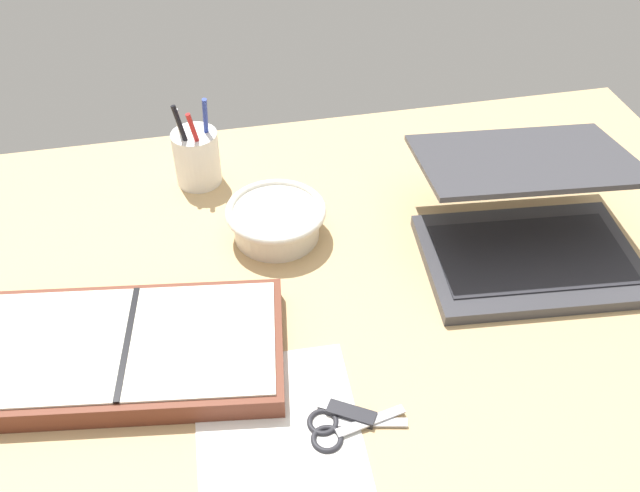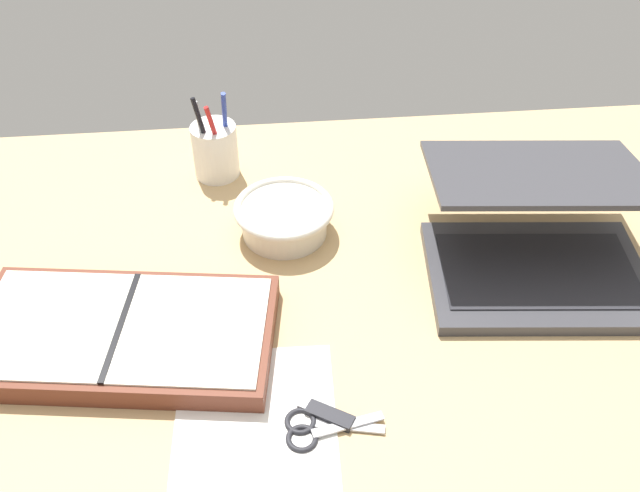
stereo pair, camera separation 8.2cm
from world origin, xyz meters
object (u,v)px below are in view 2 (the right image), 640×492
at_px(pen_cup, 215,150).
at_px(scissors, 312,429).
at_px(planner, 123,334).
at_px(laptop, 537,239).
at_px(bowl, 284,217).

height_order(pen_cup, scissors, pen_cup).
distance_m(planner, scissors, 0.29).
relative_size(laptop, planner, 0.81).
xyz_separation_m(bowl, scissors, (0.01, -0.37, -0.03)).
height_order(pen_cup, planner, pen_cup).
distance_m(pen_cup, scissors, 0.56).
bearing_deg(scissors, bowl, 91.78).
bearing_deg(laptop, bowl, 168.34).
height_order(planner, scissors, planner).
bearing_deg(bowl, laptop, -17.00).
xyz_separation_m(bowl, planner, (-0.23, -0.21, -0.01)).
bearing_deg(bowl, scissors, -88.35).
relative_size(laptop, pen_cup, 2.09).
distance_m(bowl, scissors, 0.37).
distance_m(laptop, scissors, 0.44).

